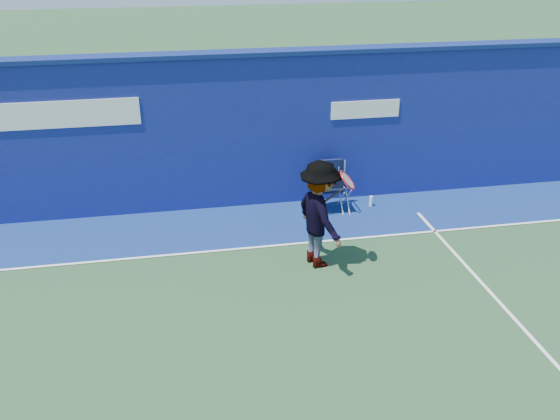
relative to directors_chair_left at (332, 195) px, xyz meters
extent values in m
plane|color=#264828|center=(-2.85, -4.47, -0.33)|extent=(80.00, 80.00, 0.00)
cube|color=navy|center=(-2.85, 0.73, 1.17)|extent=(24.00, 0.40, 3.00)
cube|color=navy|center=(-2.85, 0.73, 2.71)|extent=(24.00, 0.50, 0.08)
cube|color=white|center=(-5.85, 0.52, 1.77)|extent=(4.50, 0.02, 0.50)
cube|color=white|center=(0.75, 0.52, 1.57)|extent=(1.40, 0.02, 0.35)
cube|color=navy|center=(-2.85, -0.37, -0.33)|extent=(24.00, 1.80, 0.01)
cube|color=white|center=(-2.85, -1.27, -0.32)|extent=(24.00, 0.06, 0.01)
cube|color=#10163B|center=(0.00, -0.02, 0.21)|extent=(0.52, 0.44, 0.03)
cube|color=silver|center=(0.00, 0.23, 0.42)|extent=(0.59, 0.03, 0.43)
cube|color=#10163B|center=(0.00, 0.23, 0.51)|extent=(0.52, 0.03, 0.30)
cube|color=#10163B|center=(0.00, 0.23, 0.55)|extent=(0.43, 0.06, 0.24)
cube|color=#10163B|center=(-0.09, -0.02, 0.14)|extent=(0.46, 0.38, 0.03)
cube|color=silver|center=(-0.09, 0.20, 0.33)|extent=(0.52, 0.02, 0.38)
cube|color=#10163B|center=(-0.09, 0.20, 0.40)|extent=(0.46, 0.02, 0.26)
cube|color=black|center=(-0.09, -0.05, 0.28)|extent=(0.52, 0.30, 0.28)
cylinder|color=white|center=(0.83, 0.04, -0.22)|extent=(0.07, 0.07, 0.22)
imported|color=#EA4738|center=(-0.78, -1.99, 0.59)|extent=(0.96, 1.32, 1.83)
torus|color=#AF1817|center=(-0.38, -2.11, 1.21)|extent=(0.36, 0.43, 0.30)
cylinder|color=gray|center=(-0.38, -2.11, 1.21)|extent=(0.29, 0.36, 0.24)
cylinder|color=black|center=(-0.62, -2.19, 1.00)|extent=(0.28, 0.12, 0.24)
camera|label=1|loc=(-2.99, -10.41, 4.81)|focal=38.00mm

